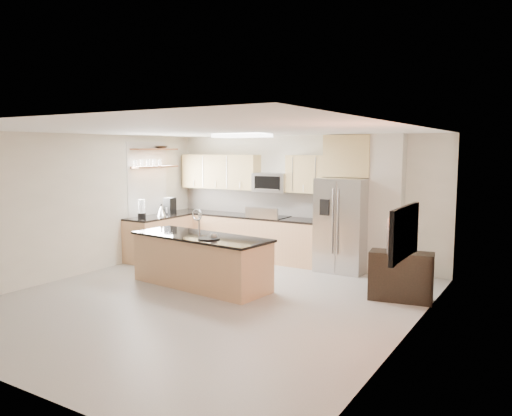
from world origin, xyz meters
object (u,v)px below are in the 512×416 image
Objects in this scene: blender at (142,210)px; bowl at (162,147)px; refrigerator at (343,225)px; credenza at (401,276)px; range at (269,238)px; flower_vase at (400,228)px; coffee_maker at (170,206)px; television at (395,232)px; cup at (214,236)px; island at (201,261)px; platter at (209,239)px; microwave at (272,183)px; kettle at (161,211)px.

bowl is at bearing 101.97° from blender.
refrigerator is at bearing 9.95° from bowl.
bowl is at bearing -170.05° from refrigerator.
credenza is 2.95× the size of bowl.
flower_vase reaches higher than range.
blender is 1.22× the size of bowl.
credenza is 2.69× the size of coffee_maker.
blender is at bearing -177.40° from flower_vase.
bowl is (-0.15, -0.05, 1.29)m from coffee_maker.
refrigerator is at bearing 31.04° from television.
credenza is 3.01m from cup.
island reaches higher than platter.
microwave is at bearing 97.20° from platter.
cup is 3.25m from television.
microwave reaches higher than credenza.
coffee_maker reaches higher than credenza.
credenza is at bearing -23.61° from range.
cup is at bearing -81.47° from range.
cup is 0.31× the size of coffee_maker.
bowl reaches higher than refrigerator.
microwave is 4.79m from television.
television is (3.15, -0.69, 0.44)m from cup.
blender is (-5.21, -0.19, 0.71)m from credenza.
blender is at bearing 74.36° from television.
refrigerator is 2.05m from credenza.
kettle is (-2.39, 1.39, 0.12)m from cup.
microwave reaches higher than refrigerator.
microwave is 2.72m from blender.
flower_vase is at bearing 13.20° from television.
kettle is at bearing -164.99° from refrigerator.
refrigerator is 4.54× the size of blender.
television is at bearing -20.65° from kettle.
platter is at bearing -21.79° from blender.
range is at bearing 18.13° from coffee_maker.
credenza is at bearing 2.06° from blender.
coffee_maker is at bearing 101.35° from kettle.
blender is (-2.44, 0.87, 0.18)m from cup.
kettle reaches higher than credenza.
refrigerator is at bearing 61.47° from cup.
kettle is at bearing 176.77° from flower_vase.
television is (5.58, -1.56, 0.26)m from blender.
cup is at bearing -157.90° from flower_vase.
range is 1.71m from refrigerator.
cup is 3.02m from coffee_maker.
range is at bearing 97.55° from platter.
platter is at bearing -167.51° from credenza.
coffee_maker is at bearing 144.68° from cup.
island is at bearing 147.49° from platter.
microwave is 1.04× the size of flower_vase.
island reaches higher than range.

